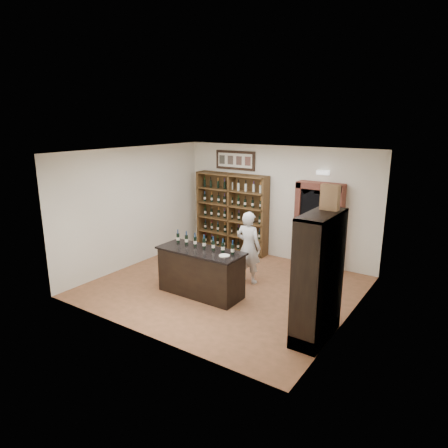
{
  "coord_description": "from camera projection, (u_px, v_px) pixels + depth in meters",
  "views": [
    {
      "loc": [
        4.65,
        -6.91,
        3.65
      ],
      "look_at": [
        -0.21,
        0.3,
        1.36
      ],
      "focal_mm": 32.0,
      "sensor_mm": 36.0,
      "label": 1
    }
  ],
  "objects": [
    {
      "name": "side_cabinet",
      "position": [
        319.0,
        297.0,
        6.7
      ],
      "size": [
        0.48,
        1.2,
        2.2
      ],
      "color": "black",
      "rests_on": "ground"
    },
    {
      "name": "counter_bottle_4",
      "position": [
        213.0,
        245.0,
        8.3
      ],
      "size": [
        0.07,
        0.07,
        0.3
      ],
      "color": "black",
      "rests_on": "tasting_counter"
    },
    {
      "name": "counter_bottle_1",
      "position": [
        186.0,
        240.0,
        8.69
      ],
      "size": [
        0.07,
        0.07,
        0.3
      ],
      "color": "black",
      "rests_on": "tasting_counter"
    },
    {
      "name": "plate",
      "position": [
        224.0,
        256.0,
        7.97
      ],
      "size": [
        0.22,
        0.22,
        0.02
      ],
      "primitive_type": "cylinder",
      "color": "beige",
      "rests_on": "tasting_counter"
    },
    {
      "name": "emergency_light",
      "position": [
        323.0,
        173.0,
        9.64
      ],
      "size": [
        0.3,
        0.1,
        0.1
      ],
      "primitive_type": "cube",
      "color": "white",
      "rests_on": "wall_back"
    },
    {
      "name": "ceiling",
      "position": [
        224.0,
        152.0,
        8.22
      ],
      "size": [
        5.5,
        5.5,
        0.0
      ],
      "primitive_type": "plane",
      "rotation": [
        3.14,
        0.0,
        0.0
      ],
      "color": "white",
      "rests_on": "wall_back"
    },
    {
      "name": "wine_crate",
      "position": [
        330.0,
        197.0,
        6.52
      ],
      "size": [
        0.31,
        0.14,
        0.43
      ],
      "primitive_type": "cube",
      "rotation": [
        0.0,
        0.0,
        -0.05
      ],
      "color": "tan",
      "rests_on": "side_cabinet"
    },
    {
      "name": "floor",
      "position": [
        224.0,
        286.0,
        8.98
      ],
      "size": [
        5.5,
        5.5,
        0.0
      ],
      "primitive_type": "plane",
      "color": "#945A3B",
      "rests_on": "ground"
    },
    {
      "name": "arched_doorway",
      "position": [
        319.0,
        224.0,
        9.88
      ],
      "size": [
        1.17,
        0.35,
        2.17
      ],
      "color": "black",
      "rests_on": "ground"
    },
    {
      "name": "counter_bottle_2",
      "position": [
        195.0,
        241.0,
        8.56
      ],
      "size": [
        0.07,
        0.07,
        0.3
      ],
      "color": "black",
      "rests_on": "tasting_counter"
    },
    {
      "name": "wall_left",
      "position": [
        134.0,
        207.0,
        10.09
      ],
      "size": [
        0.04,
        5.0,
        3.0
      ],
      "primitive_type": "cube",
      "color": "silver",
      "rests_on": "ground"
    },
    {
      "name": "tasting_counter",
      "position": [
        201.0,
        272.0,
        8.48
      ],
      "size": [
        1.88,
        0.78,
        1.0
      ],
      "color": "black",
      "rests_on": "ground"
    },
    {
      "name": "wall_back",
      "position": [
        277.0,
        203.0,
        10.61
      ],
      "size": [
        5.5,
        0.04,
        3.0
      ],
      "primitive_type": "cube",
      "color": "silver",
      "rests_on": "ground"
    },
    {
      "name": "counter_bottle_3",
      "position": [
        204.0,
        243.0,
        8.43
      ],
      "size": [
        0.07,
        0.07,
        0.3
      ],
      "color": "black",
      "rests_on": "tasting_counter"
    },
    {
      "name": "wine_shelf",
      "position": [
        232.0,
        212.0,
        11.28
      ],
      "size": [
        2.2,
        0.38,
        2.2
      ],
      "color": "#53371C",
      "rests_on": "ground"
    },
    {
      "name": "wall_right",
      "position": [
        352.0,
        244.0,
        7.11
      ],
      "size": [
        0.04,
        5.0,
        3.0
      ],
      "primitive_type": "cube",
      "color": "silver",
      "rests_on": "ground"
    },
    {
      "name": "framed_picture",
      "position": [
        235.0,
        160.0,
        11.02
      ],
      "size": [
        1.25,
        0.04,
        0.52
      ],
      "primitive_type": "cube",
      "color": "black",
      "rests_on": "wall_back"
    },
    {
      "name": "counter_bottle_0",
      "position": [
        178.0,
        238.0,
        8.82
      ],
      "size": [
        0.07,
        0.07,
        0.3
      ],
      "color": "black",
      "rests_on": "tasting_counter"
    },
    {
      "name": "counter_bottle_5",
      "position": [
        223.0,
        247.0,
        8.17
      ],
      "size": [
        0.07,
        0.07,
        0.3
      ],
      "color": "black",
      "rests_on": "tasting_counter"
    },
    {
      "name": "counter_bottle_6",
      "position": [
        233.0,
        249.0,
        8.04
      ],
      "size": [
        0.07,
        0.07,
        0.3
      ],
      "color": "black",
      "rests_on": "tasting_counter"
    },
    {
      "name": "shopkeeper",
      "position": [
        248.0,
        247.0,
        9.04
      ],
      "size": [
        0.61,
        0.41,
        1.67
      ],
      "primitive_type": "imported",
      "rotation": [
        0.0,
        0.0,
        3.15
      ],
      "color": "silver",
      "rests_on": "ground"
    }
  ]
}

